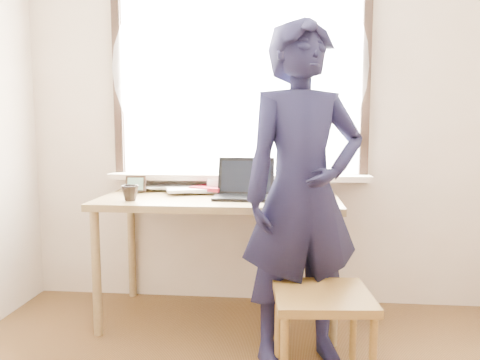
# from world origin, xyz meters

# --- Properties ---
(room_shell) EXTENTS (3.52, 4.02, 2.61)m
(room_shell) POSITION_xyz_m (-0.02, 0.20, 1.64)
(room_shell) COLOR beige
(room_shell) RESTS_ON ground
(desk) EXTENTS (1.55, 0.77, 0.83)m
(desk) POSITION_xyz_m (-0.29, 1.63, 0.74)
(desk) COLOR olive
(desk) RESTS_ON ground
(laptop) EXTENTS (0.38, 0.31, 0.25)m
(laptop) POSITION_xyz_m (-0.13, 1.60, 0.89)
(laptop) COLOR black
(laptop) RESTS_ON desk
(mug_white) EXTENTS (0.18, 0.18, 0.10)m
(mug_white) POSITION_xyz_m (-0.34, 1.79, 0.88)
(mug_white) COLOR white
(mug_white) RESTS_ON desk
(mug_dark) EXTENTS (0.14, 0.14, 0.10)m
(mug_dark) POSITION_xyz_m (-0.82, 1.41, 0.88)
(mug_dark) COLOR black
(mug_dark) RESTS_ON desk
(mouse) EXTENTS (0.08, 0.06, 0.03)m
(mouse) POSITION_xyz_m (0.20, 1.53, 0.85)
(mouse) COLOR black
(mouse) RESTS_ON desk
(desk_clutter) EXTENTS (0.75, 0.48, 0.04)m
(desk_clutter) POSITION_xyz_m (-0.44, 1.84, 0.85)
(desk_clutter) COLOR gold
(desk_clutter) RESTS_ON desk
(book_a) EXTENTS (0.31, 0.35, 0.03)m
(book_a) POSITION_xyz_m (-0.69, 1.90, 0.84)
(book_a) COLOR white
(book_a) RESTS_ON desk
(book_b) EXTENTS (0.21, 0.26, 0.02)m
(book_b) POSITION_xyz_m (0.09, 1.86, 0.84)
(book_b) COLOR white
(book_b) RESTS_ON desk
(picture_frame) EXTENTS (0.14, 0.02, 0.11)m
(picture_frame) POSITION_xyz_m (-0.89, 1.73, 0.88)
(picture_frame) COLOR black
(picture_frame) RESTS_ON desk
(work_chair) EXTENTS (0.51, 0.49, 0.48)m
(work_chair) POSITION_xyz_m (0.32, 0.87, 0.41)
(work_chair) COLOR olive
(work_chair) RESTS_ON ground
(person) EXTENTS (0.79, 0.64, 1.85)m
(person) POSITION_xyz_m (0.23, 1.12, 0.93)
(person) COLOR black
(person) RESTS_ON ground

